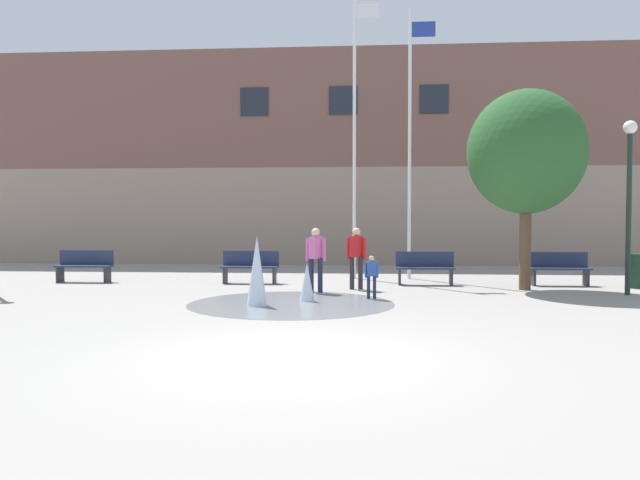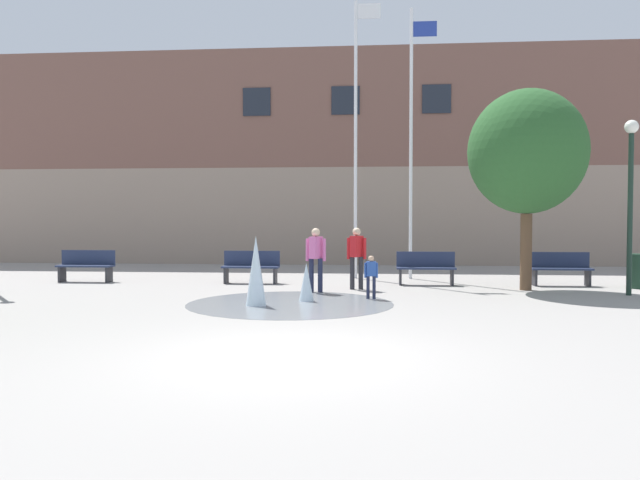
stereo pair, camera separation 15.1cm
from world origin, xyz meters
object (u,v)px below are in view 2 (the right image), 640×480
(child_in_fountain, at_px, (371,274))
(park_bench_under_right_flagpole, at_px, (426,268))
(flagpole_right, at_px, (412,136))
(park_bench_center, at_px, (251,266))
(lamp_post_right_lane, at_px, (631,182))
(trash_can, at_px, (639,271))
(park_bench_near_trashcan, at_px, (560,268))
(park_bench_far_left, at_px, (86,265))
(street_tree_near_building, at_px, (527,152))
(adult_watching, at_px, (316,255))
(adult_in_red, at_px, (357,253))
(flagpole_left, at_px, (356,127))

(child_in_fountain, bearing_deg, park_bench_under_right_flagpole, 55.02)
(park_bench_under_right_flagpole, distance_m, flagpole_right, 4.22)
(park_bench_center, relative_size, lamp_post_right_lane, 0.39)
(park_bench_center, xyz_separation_m, lamp_post_right_lane, (9.50, -1.94, 2.21))
(park_bench_center, height_order, flagpole_right, flagpole_right)
(trash_can, bearing_deg, park_bench_near_trashcan, 166.41)
(park_bench_far_left, relative_size, park_bench_center, 1.00)
(park_bench_center, distance_m, street_tree_near_building, 7.99)
(park_bench_center, relative_size, trash_can, 1.78)
(park_bench_center, height_order, trash_can, park_bench_center)
(child_in_fountain, relative_size, lamp_post_right_lane, 0.24)
(park_bench_far_left, xyz_separation_m, child_in_fountain, (8.19, -3.12, 0.10))
(park_bench_center, distance_m, adult_watching, 2.89)
(adult_in_red, xyz_separation_m, street_tree_near_building, (4.31, 0.23, 2.58))
(park_bench_near_trashcan, relative_size, lamp_post_right_lane, 0.39)
(park_bench_far_left, relative_size, adult_watching, 1.01)
(park_bench_far_left, distance_m, adult_in_red, 7.92)
(trash_can, bearing_deg, flagpole_left, 164.17)
(park_bench_far_left, relative_size, flagpole_left, 0.18)
(child_in_fountain, distance_m, flagpole_left, 6.35)
(park_bench_center, bearing_deg, child_in_fountain, -43.03)
(adult_in_red, bearing_deg, flagpole_right, -173.27)
(child_in_fountain, height_order, adult_watching, adult_watching)
(adult_watching, height_order, lamp_post_right_lane, lamp_post_right_lane)
(park_bench_under_right_flagpole, distance_m, adult_in_red, 2.29)
(trash_can, bearing_deg, lamp_post_right_lane, -119.11)
(park_bench_near_trashcan, distance_m, flagpole_right, 5.72)
(park_bench_under_right_flagpole, height_order, child_in_fountain, child_in_fountain)
(park_bench_near_trashcan, relative_size, flagpole_left, 0.18)
(child_in_fountain, height_order, flagpole_left, flagpole_left)
(park_bench_near_trashcan, xyz_separation_m, trash_can, (1.87, -0.45, -0.03))
(adult_watching, bearing_deg, park_bench_near_trashcan, -44.68)
(adult_watching, bearing_deg, park_bench_center, 72.55)
(flagpole_left, xyz_separation_m, lamp_post_right_lane, (6.58, -3.68, -1.91))
(adult_in_red, relative_size, lamp_post_right_lane, 0.38)
(park_bench_center, bearing_deg, adult_watching, -44.90)
(park_bench_center, xyz_separation_m, street_tree_near_building, (7.32, -1.04, 3.03))
(flagpole_left, bearing_deg, lamp_post_right_lane, -29.18)
(park_bench_far_left, distance_m, lamp_post_right_lane, 14.59)
(flagpole_left, xyz_separation_m, street_tree_near_building, (4.40, -2.77, -1.09))
(adult_in_red, xyz_separation_m, child_in_fountain, (0.38, -1.89, -0.35))
(park_bench_near_trashcan, distance_m, flagpole_left, 7.13)
(park_bench_center, xyz_separation_m, child_in_fountain, (3.39, -3.16, 0.10))
(lamp_post_right_lane, bearing_deg, flagpole_right, 143.20)
(park_bench_center, xyz_separation_m, park_bench_under_right_flagpole, (4.88, -0.02, 0.00))
(park_bench_under_right_flagpole, height_order, flagpole_left, flagpole_left)
(flagpole_right, relative_size, trash_can, 9.02)
(adult_watching, distance_m, trash_can, 8.52)
(park_bench_far_left, distance_m, trash_can, 15.17)
(park_bench_far_left, distance_m, child_in_fountain, 8.76)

